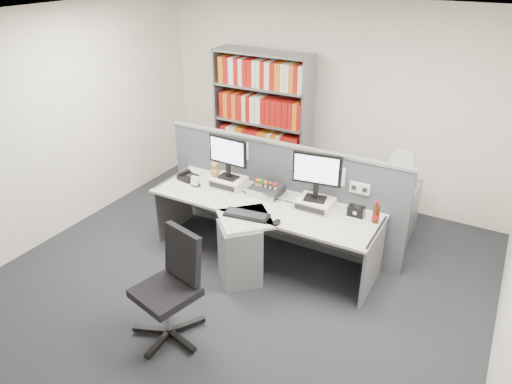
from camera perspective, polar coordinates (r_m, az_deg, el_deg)
The scene contains 21 objects.
ground at distance 5.09m, azimuth -3.66°, elevation -12.22°, with size 5.50×5.50×0.00m, color #2C2D34.
room_shell at distance 4.19m, azimuth -4.38°, elevation 7.05°, with size 5.04×5.54×2.72m.
partition at distance 5.64m, azimuth 3.01°, elevation -0.03°, with size 3.00×0.08×1.27m.
desk at distance 5.24m, azimuth -0.29°, elevation -4.76°, with size 2.60×1.20×0.72m.
monitor_riser_left at distance 5.62m, azimuth -3.31°, elevation 1.24°, with size 0.38×0.31×0.10m.
monitor_riser_right at distance 5.17m, azimuth 7.06°, elevation -1.38°, with size 0.38×0.31×0.10m.
monitor_left at distance 5.48m, azimuth -3.40°, elevation 4.54°, with size 0.50×0.17×0.50m.
monitor_right at distance 5.01m, azimuth 7.30°, elevation 2.30°, with size 0.52×0.20×0.53m.
desktop_pc at distance 5.43m, azimuth 1.23°, elevation 0.22°, with size 0.35×0.31×0.09m.
figurines at distance 5.38m, azimuth 1.01°, elevation 1.11°, with size 0.29×0.05×0.09m.
keyboard at distance 4.99m, azimuth -1.11°, elevation -2.75°, with size 0.50×0.25×0.03m.
mouse at distance 4.86m, azimuth 2.50°, elevation -3.62°, with size 0.07×0.12×0.04m, color black.
desk_phone at distance 5.83m, azimuth -8.19°, elevation 1.83°, with size 0.23×0.22×0.09m.
desk_calendar at distance 5.65m, azimuth -7.25°, elevation 1.20°, with size 0.10×0.08×0.12m.
plush_toy at distance 5.63m, azimuth -4.96°, elevation 2.61°, with size 0.10×0.10×0.17m.
speaker at distance 5.09m, azimuth 11.92°, elevation -2.24°, with size 0.17×0.10×0.12m, color black.
cola_bottle at distance 5.00m, azimuth 14.17°, elevation -2.62°, with size 0.07×0.07×0.24m.
shelving_unit at distance 6.87m, azimuth 0.76°, elevation 8.10°, with size 1.41×0.40×2.00m.
filing_cabinet at distance 6.08m, azimuth 16.29°, elevation -2.24°, with size 0.45×0.61×0.70m.
desk_fan at distance 5.80m, azimuth 17.10°, elevation 3.30°, with size 0.28×0.17×0.47m.
office_chair at distance 4.40m, azimuth -9.99°, elevation -10.78°, with size 0.68×0.68×1.03m.
Camera 1 is at (2.19, -3.27, 3.23)m, focal length 33.41 mm.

